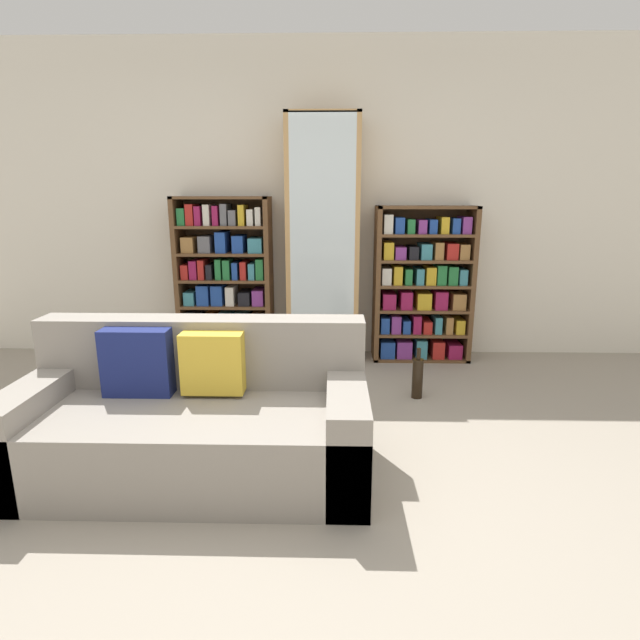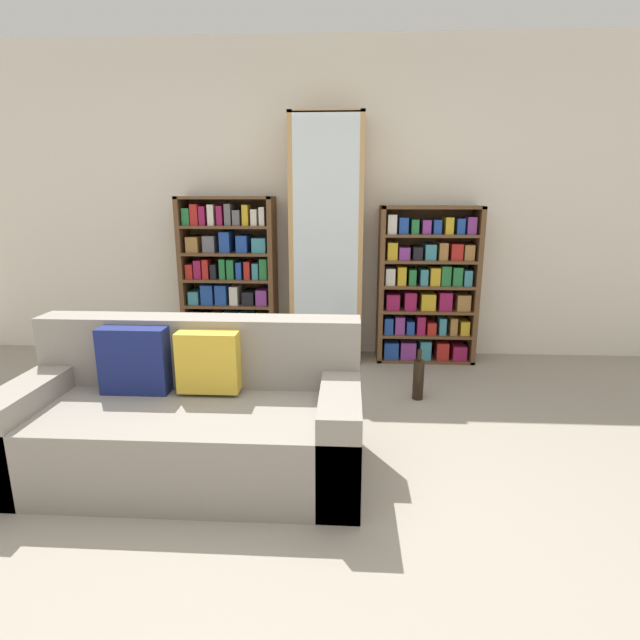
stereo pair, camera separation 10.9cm
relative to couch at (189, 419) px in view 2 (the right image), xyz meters
The scene contains 7 objects.
ground_plane 0.70m from the couch, 46.71° to the right, with size 16.00×16.00×0.00m, color gray.
wall_back 2.43m from the couch, 78.31° to the left, with size 6.75×0.06×2.70m.
couch is the anchor object (origin of this frame).
bookshelf_left 1.98m from the couch, 96.62° to the left, with size 0.82×0.32×1.41m.
display_cabinet 2.15m from the couch, 71.58° to the left, with size 0.61×0.36×2.07m.
bookshelf_right 2.47m from the couch, 52.04° to the left, with size 0.84×0.32×1.34m.
wine_bottle 1.67m from the couch, 36.97° to the left, with size 0.08×0.08×0.37m.
Camera 2 is at (0.38, -1.90, 1.42)m, focal length 28.00 mm.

